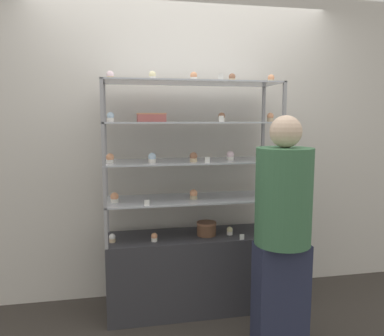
% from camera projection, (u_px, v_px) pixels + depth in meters
% --- Properties ---
extents(ground_plane, '(20.00, 20.00, 0.00)m').
position_uv_depth(ground_plane, '(192.00, 307.00, 3.07)').
color(ground_plane, '#38332D').
extents(back_wall, '(8.00, 0.05, 2.60)m').
position_uv_depth(back_wall, '(184.00, 147.00, 3.25)').
color(back_wall, silver).
rests_on(back_wall, ground_plane).
extents(display_base, '(1.35, 0.43, 0.62)m').
position_uv_depth(display_base, '(192.00, 272.00, 3.03)').
color(display_base, '#333338').
rests_on(display_base, ground_plane).
extents(display_riser_lower, '(1.35, 0.43, 0.30)m').
position_uv_depth(display_riser_lower, '(192.00, 200.00, 2.96)').
color(display_riser_lower, '#99999E').
rests_on(display_riser_lower, display_base).
extents(display_riser_middle, '(1.35, 0.43, 0.30)m').
position_uv_depth(display_riser_middle, '(192.00, 163.00, 2.92)').
color(display_riser_middle, '#99999E').
rests_on(display_riser_middle, display_riser_lower).
extents(display_riser_upper, '(1.35, 0.43, 0.30)m').
position_uv_depth(display_riser_upper, '(192.00, 124.00, 2.88)').
color(display_riser_upper, '#99999E').
rests_on(display_riser_upper, display_riser_middle).
extents(display_riser_top, '(1.35, 0.43, 0.30)m').
position_uv_depth(display_riser_top, '(192.00, 84.00, 2.84)').
color(display_riser_top, '#99999E').
rests_on(display_riser_top, display_riser_upper).
extents(layer_cake_centerpiece, '(0.16, 0.16, 0.11)m').
position_uv_depth(layer_cake_centerpiece, '(206.00, 229.00, 2.98)').
color(layer_cake_centerpiece, brown).
rests_on(layer_cake_centerpiece, display_base).
extents(sheet_cake_frosted, '(0.22, 0.15, 0.07)m').
position_uv_depth(sheet_cake_frosted, '(151.00, 117.00, 2.86)').
color(sheet_cake_frosted, '#C66660').
rests_on(sheet_cake_frosted, display_riser_upper).
extents(cupcake_0, '(0.05, 0.05, 0.07)m').
position_uv_depth(cupcake_0, '(112.00, 238.00, 2.81)').
color(cupcake_0, '#CCB28C').
rests_on(cupcake_0, display_base).
extents(cupcake_1, '(0.05, 0.05, 0.07)m').
position_uv_depth(cupcake_1, '(154.00, 237.00, 2.83)').
color(cupcake_1, white).
rests_on(cupcake_1, display_base).
extents(cupcake_2, '(0.05, 0.05, 0.07)m').
position_uv_depth(cupcake_2, '(230.00, 231.00, 2.99)').
color(cupcake_2, white).
rests_on(cupcake_2, display_base).
extents(cupcake_3, '(0.05, 0.05, 0.07)m').
position_uv_depth(cupcake_3, '(271.00, 230.00, 3.01)').
color(cupcake_3, white).
rests_on(cupcake_3, display_base).
extents(price_tag_0, '(0.04, 0.00, 0.04)m').
position_uv_depth(price_tag_0, '(242.00, 237.00, 2.87)').
color(price_tag_0, white).
rests_on(price_tag_0, display_base).
extents(cupcake_4, '(0.06, 0.06, 0.08)m').
position_uv_depth(cupcake_4, '(115.00, 198.00, 2.79)').
color(cupcake_4, white).
rests_on(cupcake_4, display_riser_lower).
extents(cupcake_5, '(0.06, 0.06, 0.08)m').
position_uv_depth(cupcake_5, '(194.00, 194.00, 2.92)').
color(cupcake_5, '#CCB28C').
rests_on(cupcake_5, display_riser_lower).
extents(cupcake_6, '(0.06, 0.06, 0.08)m').
position_uv_depth(cupcake_6, '(271.00, 193.00, 2.97)').
color(cupcake_6, '#CCB28C').
rests_on(cupcake_6, display_riser_lower).
extents(price_tag_1, '(0.04, 0.00, 0.04)m').
position_uv_depth(price_tag_1, '(147.00, 203.00, 2.69)').
color(price_tag_1, white).
rests_on(price_tag_1, display_riser_lower).
extents(cupcake_7, '(0.06, 0.06, 0.07)m').
position_uv_depth(cupcake_7, '(110.00, 159.00, 2.71)').
color(cupcake_7, white).
rests_on(cupcake_7, display_riser_middle).
extents(cupcake_8, '(0.06, 0.06, 0.07)m').
position_uv_depth(cupcake_8, '(152.00, 158.00, 2.76)').
color(cupcake_8, white).
rests_on(cupcake_8, display_riser_middle).
extents(cupcake_9, '(0.06, 0.06, 0.07)m').
position_uv_depth(cupcake_9, '(193.00, 157.00, 2.81)').
color(cupcake_9, '#CCB28C').
rests_on(cupcake_9, display_riser_middle).
extents(cupcake_10, '(0.06, 0.06, 0.07)m').
position_uv_depth(cupcake_10, '(230.00, 156.00, 2.92)').
color(cupcake_10, white).
rests_on(cupcake_10, display_riser_middle).
extents(cupcake_11, '(0.06, 0.06, 0.07)m').
position_uv_depth(cupcake_11, '(270.00, 156.00, 2.93)').
color(cupcake_11, '#CCB28C').
rests_on(cupcake_11, display_riser_middle).
extents(price_tag_2, '(0.04, 0.00, 0.04)m').
position_uv_depth(price_tag_2, '(207.00, 160.00, 2.73)').
color(price_tag_2, white).
rests_on(price_tag_2, display_riser_middle).
extents(cupcake_12, '(0.05, 0.05, 0.07)m').
position_uv_depth(cupcake_12, '(111.00, 117.00, 2.65)').
color(cupcake_12, white).
rests_on(cupcake_12, display_riser_upper).
extents(cupcake_13, '(0.05, 0.05, 0.07)m').
position_uv_depth(cupcake_13, '(222.00, 117.00, 2.82)').
color(cupcake_13, beige).
rests_on(cupcake_13, display_riser_upper).
extents(cupcake_14, '(0.05, 0.05, 0.07)m').
position_uv_depth(cupcake_14, '(270.00, 117.00, 2.94)').
color(cupcake_14, '#CCB28C').
rests_on(cupcake_14, display_riser_upper).
extents(price_tag_3, '(0.04, 0.00, 0.04)m').
position_uv_depth(price_tag_3, '(221.00, 119.00, 2.71)').
color(price_tag_3, white).
rests_on(price_tag_3, display_riser_upper).
extents(cupcake_15, '(0.05, 0.05, 0.06)m').
position_uv_depth(cupcake_15, '(110.00, 75.00, 2.67)').
color(cupcake_15, '#CCB28C').
rests_on(cupcake_15, display_riser_top).
extents(cupcake_16, '(0.05, 0.05, 0.06)m').
position_uv_depth(cupcake_16, '(152.00, 76.00, 2.68)').
color(cupcake_16, white).
rests_on(cupcake_16, display_riser_top).
extents(cupcake_17, '(0.05, 0.05, 0.06)m').
position_uv_depth(cupcake_17, '(194.00, 76.00, 2.73)').
color(cupcake_17, white).
rests_on(cupcake_17, display_riser_top).
extents(cupcake_18, '(0.05, 0.05, 0.06)m').
position_uv_depth(cupcake_18, '(232.00, 78.00, 2.83)').
color(cupcake_18, '#CCB28C').
rests_on(cupcake_18, display_riser_top).
extents(cupcake_19, '(0.05, 0.05, 0.06)m').
position_uv_depth(cupcake_19, '(271.00, 79.00, 2.90)').
color(cupcake_19, '#CCB28C').
rests_on(cupcake_19, display_riser_top).
extents(price_tag_4, '(0.04, 0.00, 0.04)m').
position_uv_depth(price_tag_4, '(221.00, 77.00, 2.67)').
color(price_tag_4, white).
rests_on(price_tag_4, display_riser_top).
extents(customer_figure, '(0.36, 0.36, 1.56)m').
position_uv_depth(customer_figure, '(283.00, 228.00, 2.44)').
color(customer_figure, '#282D47').
rests_on(customer_figure, ground_plane).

